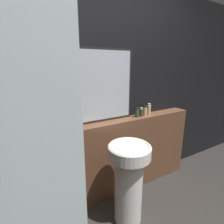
% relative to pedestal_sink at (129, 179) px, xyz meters
% --- Properties ---
extents(wall_back, '(8.00, 0.06, 2.50)m').
position_rel_pedestal_sink_xyz_m(wall_back, '(0.08, 0.55, 0.75)').
color(wall_back, black).
rests_on(wall_back, ground_plane).
extents(vanity_counter, '(2.33, 0.19, 0.97)m').
position_rel_pedestal_sink_xyz_m(vanity_counter, '(0.08, 0.43, -0.01)').
color(vanity_counter, brown).
rests_on(vanity_counter, ground_plane).
extents(pedestal_sink, '(0.42, 0.42, 0.87)m').
position_rel_pedestal_sink_xyz_m(pedestal_sink, '(0.00, 0.00, 0.00)').
color(pedestal_sink, white).
rests_on(pedestal_sink, ground_plane).
extents(mirror, '(0.75, 0.03, 0.81)m').
position_rel_pedestal_sink_xyz_m(mirror, '(-0.02, 0.50, 0.89)').
color(mirror, black).
rests_on(mirror, vanity_counter).
extents(towel_stack, '(0.22, 0.12, 0.09)m').
position_rel_pedestal_sink_xyz_m(towel_stack, '(-0.56, 0.43, 0.52)').
color(towel_stack, white).
rests_on(towel_stack, vanity_counter).
extents(shampoo_bottle, '(0.05, 0.05, 0.12)m').
position_rel_pedestal_sink_xyz_m(shampoo_bottle, '(0.42, 0.43, 0.54)').
color(shampoo_bottle, '#2D4C3D').
rests_on(shampoo_bottle, vanity_counter).
extents(conditioner_bottle, '(0.05, 0.05, 0.11)m').
position_rel_pedestal_sink_xyz_m(conditioner_bottle, '(0.48, 0.43, 0.53)').
color(conditioner_bottle, '#4C3823').
rests_on(conditioner_bottle, vanity_counter).
extents(lotion_bottle, '(0.05, 0.05, 0.13)m').
position_rel_pedestal_sink_xyz_m(lotion_bottle, '(0.55, 0.43, 0.54)').
color(lotion_bottle, '#C6B284').
rests_on(lotion_bottle, vanity_counter).
extents(body_wash_bottle, '(0.05, 0.05, 0.15)m').
position_rel_pedestal_sink_xyz_m(body_wash_bottle, '(0.61, 0.43, 0.55)').
color(body_wash_bottle, '#C6B284').
rests_on(body_wash_bottle, vanity_counter).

